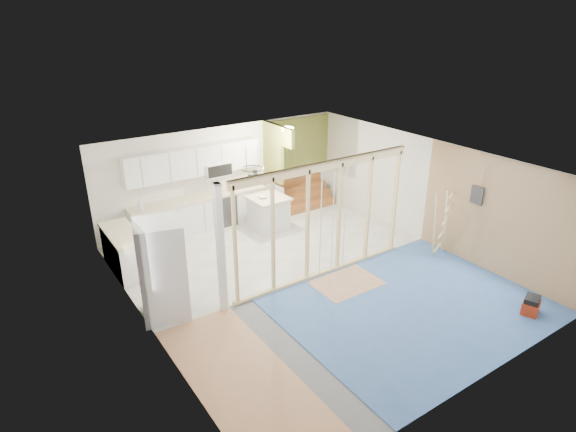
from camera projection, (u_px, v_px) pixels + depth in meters
room at (312, 224)px, 9.93m from camera, size 7.01×8.01×2.61m
floor_overlays at (312, 276)px, 10.52m from camera, size 7.00×8.00×0.03m
stud_frame at (304, 214)px, 9.71m from camera, size 4.66×0.14×2.60m
base_cabinets at (179, 224)px, 11.99m from camera, size 4.45×2.24×0.93m
upper_cabinets at (196, 162)px, 12.21m from camera, size 3.60×0.41×0.85m
green_partition at (293, 176)px, 13.91m from camera, size 2.25×1.51×2.60m
pot_rack at (252, 171)px, 10.94m from camera, size 0.52×0.52×0.72m
sheathing_panel at (500, 218)px, 10.19m from camera, size 0.02×4.00×2.60m
electrical_panel at (477, 195)px, 10.49m from camera, size 0.04×0.30×0.40m
ceiling_light at (287, 129)px, 12.45m from camera, size 0.32×0.32×0.08m
fridge at (163, 270)px, 8.82m from camera, size 1.03×1.00×1.93m
island at (269, 213)px, 12.63m from camera, size 0.96×0.96×0.91m
bowl at (263, 197)px, 12.40m from camera, size 0.30×0.30×0.06m
soap_bottle_a at (140, 205)px, 11.49m from camera, size 0.14×0.14×0.31m
soap_bottle_b at (252, 182)px, 13.23m from camera, size 0.11×0.11×0.20m
toolbox at (531, 306)px, 9.16m from camera, size 0.46×0.41×0.36m
ladder at (441, 223)px, 11.07m from camera, size 0.89×0.17×1.67m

